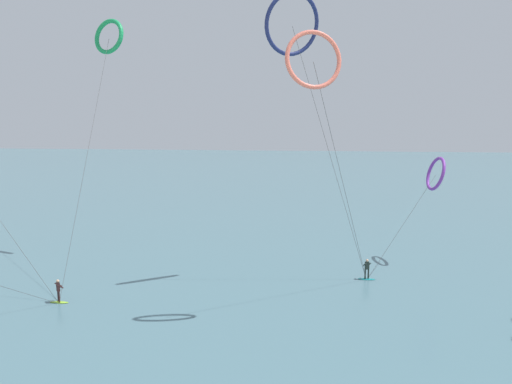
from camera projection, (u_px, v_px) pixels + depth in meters
sea_water at (305, 177)px, 110.82m from camera, size 400.00×200.00×0.08m
surfer_lime at (59, 293)px, 33.78m from camera, size 1.40×0.73×1.70m
surfer_teal at (367, 271)px, 38.75m from camera, size 1.40×0.66×1.70m
kite_emerald at (109, 37)px, 43.94m from camera, size 3.50×14.20×22.23m
kite_navy at (292, 24)px, 35.65m from camera, size 8.52×3.85×22.34m
kite_coral at (314, 60)px, 28.69m from camera, size 6.28×9.59×18.30m
kite_violet at (436, 174)px, 42.72m from camera, size 7.15×7.67×9.74m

